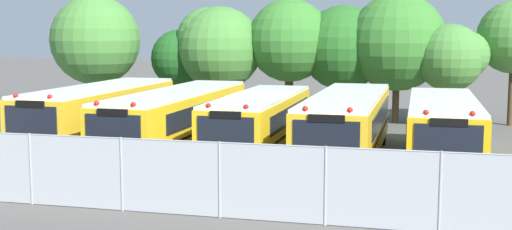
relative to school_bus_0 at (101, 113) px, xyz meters
name	(u,v)px	position (x,y,z in m)	size (l,w,h in m)	color
ground_plane	(260,155)	(7.07, -0.16, -1.44)	(160.00, 160.00, 0.00)	#595651
school_bus_0	(101,113)	(0.00, 0.00, 0.00)	(2.73, 10.35, 2.73)	yellow
school_bus_1	(178,118)	(3.60, -0.28, -0.04)	(2.71, 11.44, 2.64)	yellow
school_bus_2	(260,122)	(7.08, -0.31, -0.09)	(2.49, 9.46, 2.56)	yellow
school_bus_3	(347,123)	(10.52, -0.19, -0.04)	(2.68, 11.14, 2.64)	yellow
school_bus_4	(443,128)	(14.08, -0.19, -0.09)	(2.55, 9.85, 2.56)	yellow
tree_0	(96,40)	(-4.48, 8.33, 2.94)	(4.98, 4.98, 6.89)	#4C3823
tree_1	(183,59)	(0.08, 9.88, 1.89)	(3.48, 3.29, 5.01)	#4C3823
tree_2	(216,46)	(2.16, 9.67, 2.67)	(4.85, 4.64, 6.27)	#4C3823
tree_3	(290,41)	(6.23, 10.21, 2.91)	(4.55, 4.55, 6.68)	#4C3823
tree_4	(342,48)	(8.99, 10.77, 2.52)	(4.63, 4.63, 6.31)	#4C3823
tree_5	(400,41)	(12.09, 10.40, 2.96)	(5.17, 5.17, 6.90)	#4C3823
tree_6	(454,57)	(14.84, 9.38, 2.16)	(3.67, 3.42, 5.29)	#4C3823
tree_7	(512,36)	(17.76, 10.89, 3.21)	(3.78, 3.78, 6.49)	#4C3823
chainlink_fence	(170,176)	(6.72, -9.12, -0.37)	(19.78, 0.07, 2.07)	#9EA0A3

